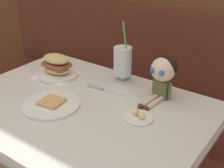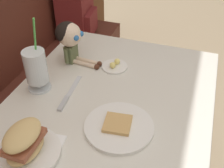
% 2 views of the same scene
% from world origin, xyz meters
% --- Properties ---
extents(diner_table, '(1.11, 0.81, 0.74)m').
position_xyz_m(diner_table, '(0.00, 0.18, 0.54)').
color(diner_table, silver).
rests_on(diner_table, ground).
extents(toast_plate, '(0.25, 0.25, 0.03)m').
position_xyz_m(toast_plate, '(-0.09, 0.10, 0.75)').
color(toast_plate, white).
rests_on(toast_plate, diner_table).
extents(milkshake_glass, '(0.10, 0.10, 0.32)m').
position_xyz_m(milkshake_glass, '(0.02, 0.48, 0.84)').
color(milkshake_glass, silver).
rests_on(milkshake_glass, diner_table).
extents(sandwich_plate, '(0.22, 0.22, 0.12)m').
position_xyz_m(sandwich_plate, '(-0.30, 0.34, 0.79)').
color(sandwich_plate, white).
rests_on(sandwich_plate, diner_table).
extents(butter_saucer, '(0.12, 0.12, 0.04)m').
position_xyz_m(butter_saucer, '(0.27, 0.23, 0.75)').
color(butter_saucer, white).
rests_on(butter_saucer, diner_table).
extents(butter_knife, '(0.24, 0.04, 0.01)m').
position_xyz_m(butter_knife, '(-0.01, 0.35, 0.74)').
color(butter_knife, silver).
rests_on(butter_knife, diner_table).
extents(seated_doll, '(0.12, 0.22, 0.20)m').
position_xyz_m(seated_doll, '(0.26, 0.45, 0.87)').
color(seated_doll, '#5B6642').
rests_on(seated_doll, diner_table).
extents(backpack, '(0.32, 0.27, 0.41)m').
position_xyz_m(backpack, '(1.01, 0.78, 0.66)').
color(backpack, maroon).
rests_on(backpack, booth_bench).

